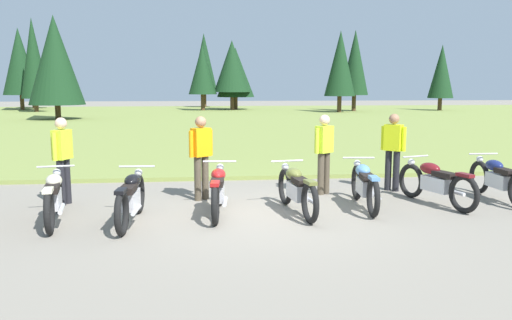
{
  "coord_description": "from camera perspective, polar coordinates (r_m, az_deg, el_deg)",
  "views": [
    {
      "loc": [
        -0.95,
        -8.63,
        2.25
      ],
      "look_at": [
        0.0,
        0.6,
        0.9
      ],
      "focal_mm": 35.59,
      "sensor_mm": 36.0,
      "label": 1
    }
  ],
  "objects": [
    {
      "name": "motorcycle_black",
      "position": [
        8.63,
        -13.86,
        -4.09
      ],
      "size": [
        0.62,
        2.1,
        0.88
      ],
      "color": "black",
      "rests_on": "ground"
    },
    {
      "name": "forest_treeline",
      "position": [
        45.44,
        -9.2,
        10.47
      ],
      "size": [
        40.34,
        22.41,
        7.93
      ],
      "color": "#47331E",
      "rests_on": "ground"
    },
    {
      "name": "rider_near_row_end",
      "position": [
        10.07,
        -6.19,
        0.81
      ],
      "size": [
        0.46,
        0.39,
        1.67
      ],
      "color": "#4C4233",
      "rests_on": "ground"
    },
    {
      "name": "motorcycle_cream",
      "position": [
        9.05,
        -21.77,
        -3.87
      ],
      "size": [
        0.69,
        2.08,
        0.88
      ],
      "color": "black",
      "rests_on": "ground"
    },
    {
      "name": "rider_checking_bike",
      "position": [
        11.31,
        15.15,
        1.38
      ],
      "size": [
        0.43,
        0.4,
        1.67
      ],
      "color": "black",
      "rests_on": "ground"
    },
    {
      "name": "rider_in_hivis_vest",
      "position": [
        10.66,
        7.66,
        1.19
      ],
      "size": [
        0.46,
        0.39,
        1.67
      ],
      "color": "#4C4233",
      "rests_on": "ground"
    },
    {
      "name": "rider_with_back_turned",
      "position": [
        10.3,
        -20.91,
        0.47
      ],
      "size": [
        0.33,
        0.52,
        1.67
      ],
      "color": "black",
      "rests_on": "ground"
    },
    {
      "name": "motorcycle_navy",
      "position": [
        11.12,
        25.58,
        -1.92
      ],
      "size": [
        0.62,
        2.1,
        0.88
      ],
      "color": "black",
      "rests_on": "ground"
    },
    {
      "name": "ground_plane",
      "position": [
        8.97,
        0.4,
        -6.25
      ],
      "size": [
        140.0,
        140.0,
        0.0
      ],
      "primitive_type": "plane",
      "color": "gray"
    },
    {
      "name": "motorcycle_olive",
      "position": [
        9.07,
        4.59,
        -3.27
      ],
      "size": [
        0.64,
        2.09,
        0.88
      ],
      "color": "black",
      "rests_on": "ground"
    },
    {
      "name": "motorcycle_sky_blue",
      "position": [
        9.66,
        12.1,
        -2.72
      ],
      "size": [
        0.62,
        2.1,
        0.88
      ],
      "color": "black",
      "rests_on": "ground"
    },
    {
      "name": "motorcycle_maroon",
      "position": [
        10.27,
        19.53,
        -2.36
      ],
      "size": [
        0.84,
        2.03,
        0.88
      ],
      "color": "black",
      "rests_on": "ground"
    },
    {
      "name": "motorcycle_red",
      "position": [
        8.99,
        -4.29,
        -3.37
      ],
      "size": [
        0.62,
        2.1,
        0.88
      ],
      "color": "black",
      "rests_on": "ground"
    },
    {
      "name": "grass_moorland",
      "position": [
        34.11,
        -4.29,
        4.57
      ],
      "size": [
        80.0,
        44.0,
        0.1
      ],
      "primitive_type": "cube",
      "color": "olive",
      "rests_on": "ground"
    }
  ]
}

